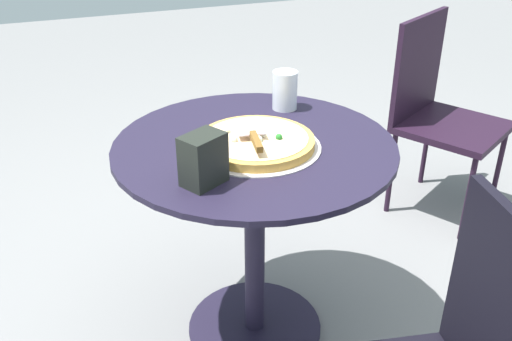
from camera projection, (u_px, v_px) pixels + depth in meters
name	position (u px, v px, depth m)	size (l,w,h in m)	color
ground_plane	(255.00, 328.00, 2.04)	(10.00, 10.00, 0.00)	slate
patio_table	(255.00, 202.00, 1.79)	(0.84, 0.84, 0.73)	#1F1A2F
pizza_on_tray	(256.00, 142.00, 1.66)	(0.38, 0.38, 0.05)	silver
pizza_server	(253.00, 135.00, 1.61)	(0.10, 0.22, 0.02)	silver
drinking_cup	(285.00, 90.00, 1.91)	(0.08, 0.08, 0.13)	silver
napkin_dispenser	(203.00, 160.00, 1.45)	(0.11, 0.08, 0.14)	black
patio_chair_corner	(438.00, 105.00, 2.56)	(0.57, 0.57, 0.89)	black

